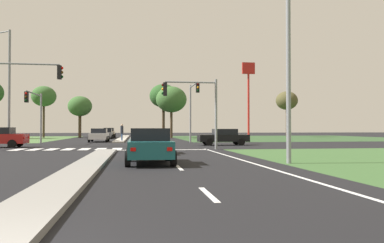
% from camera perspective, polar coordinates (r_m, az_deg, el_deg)
% --- Properties ---
extents(ground_plane, '(200.00, 200.00, 0.00)m').
position_cam_1_polar(ground_plane, '(33.89, -11.49, -3.56)').
color(ground_plane, black).
extents(grass_verge_far_right, '(35.00, 35.00, 0.01)m').
position_cam_1_polar(grass_verge_far_right, '(62.94, 13.75, -2.37)').
color(grass_verge_far_right, '#2D4C28').
rests_on(grass_verge_far_right, ground).
extents(median_island_near, '(1.20, 22.00, 0.14)m').
position_cam_1_polar(median_island_near, '(14.99, -15.52, -6.48)').
color(median_island_near, gray).
rests_on(median_island_near, ground).
extents(median_island_far, '(1.20, 36.00, 0.14)m').
position_cam_1_polar(median_island_far, '(58.86, -10.14, -2.41)').
color(median_island_far, '#ADA89E').
rests_on(median_island_far, ground).
extents(lane_dash_near, '(0.14, 2.00, 0.01)m').
position_cam_1_polar(lane_dash_near, '(8.88, 2.48, -10.75)').
color(lane_dash_near, silver).
rests_on(lane_dash_near, ground).
extents(lane_dash_second, '(0.14, 2.00, 0.01)m').
position_cam_1_polar(lane_dash_second, '(14.77, -1.92, -6.86)').
color(lane_dash_second, silver).
rests_on(lane_dash_second, ground).
extents(lane_dash_third, '(0.14, 2.00, 0.01)m').
position_cam_1_polar(lane_dash_third, '(20.72, -3.78, -5.18)').
color(lane_dash_third, silver).
rests_on(lane_dash_third, ground).
extents(lane_dash_fourth, '(0.14, 2.00, 0.01)m').
position_cam_1_polar(lane_dash_fourth, '(26.69, -4.80, -4.25)').
color(lane_dash_fourth, silver).
rests_on(lane_dash_fourth, ground).
extents(edge_line_right, '(0.14, 24.00, 0.01)m').
position_cam_1_polar(edge_line_right, '(16.65, 9.21, -6.19)').
color(edge_line_right, silver).
rests_on(edge_line_right, ground).
extents(stop_bar_near, '(6.40, 0.50, 0.01)m').
position_cam_1_polar(stop_bar_near, '(26.92, -4.19, -4.22)').
color(stop_bar_near, silver).
rests_on(stop_bar_near, ground).
extents(crosswalk_bar_near, '(0.70, 2.80, 0.01)m').
position_cam_1_polar(crosswalk_bar_near, '(29.82, -24.46, -3.82)').
color(crosswalk_bar_near, silver).
rests_on(crosswalk_bar_near, ground).
extents(crosswalk_bar_second, '(0.70, 2.80, 0.01)m').
position_cam_1_polar(crosswalk_bar_second, '(29.52, -22.31, -3.87)').
color(crosswalk_bar_second, silver).
rests_on(crosswalk_bar_second, ground).
extents(crosswalk_bar_third, '(0.70, 2.80, 0.01)m').
position_cam_1_polar(crosswalk_bar_third, '(29.26, -20.12, -3.91)').
color(crosswalk_bar_third, silver).
rests_on(crosswalk_bar_third, ground).
extents(crosswalk_bar_fourth, '(0.70, 2.80, 0.01)m').
position_cam_1_polar(crosswalk_bar_fourth, '(29.05, -17.89, -3.94)').
color(crosswalk_bar_fourth, silver).
rests_on(crosswalk_bar_fourth, ground).
extents(crosswalk_bar_fifth, '(0.70, 2.80, 0.01)m').
position_cam_1_polar(crosswalk_bar_fifth, '(28.88, -15.63, -3.97)').
color(crosswalk_bar_fifth, silver).
rests_on(crosswalk_bar_fifth, ground).
extents(crosswalk_bar_sixth, '(0.70, 2.80, 0.01)m').
position_cam_1_polar(crosswalk_bar_sixth, '(28.76, -13.36, -3.99)').
color(crosswalk_bar_sixth, silver).
rests_on(crosswalk_bar_sixth, ground).
extents(crosswalk_bar_seventh, '(0.70, 2.80, 0.01)m').
position_cam_1_polar(crosswalk_bar_seventh, '(28.68, -11.06, -4.01)').
color(crosswalk_bar_seventh, silver).
rests_on(crosswalk_bar_seventh, ground).
extents(car_white_near, '(2.06, 4.59, 1.50)m').
position_cam_1_polar(car_white_near, '(44.04, -13.61, -1.96)').
color(car_white_near, silver).
rests_on(car_white_near, ground).
extents(car_teal_second, '(2.01, 4.18, 1.51)m').
position_cam_1_polar(car_teal_second, '(16.51, -6.31, -3.57)').
color(car_teal_second, '#19565B').
rests_on(car_teal_second, ground).
extents(car_grey_third, '(1.96, 4.36, 1.47)m').
position_cam_1_polar(car_grey_third, '(57.88, -12.59, -1.75)').
color(car_grey_third, slate).
rests_on(car_grey_third, ground).
extents(car_beige_fourth, '(1.99, 4.25, 1.60)m').
position_cam_1_polar(car_beige_fourth, '(63.17, -12.23, -1.64)').
color(car_beige_fourth, '#BCAD8E').
rests_on(car_beige_fourth, ground).
extents(car_silver_sixth, '(2.03, 4.63, 1.47)m').
position_cam_1_polar(car_silver_sixth, '(23.43, -6.93, -2.85)').
color(car_silver_sixth, '#B7B7BC').
rests_on(car_silver_sixth, ground).
extents(car_black_eighth, '(4.51, 1.95, 1.46)m').
position_cam_1_polar(car_black_eighth, '(34.54, 4.70, -2.28)').
color(car_black_eighth, black).
rests_on(car_black_eighth, ground).
extents(traffic_signal_near_left, '(4.63, 0.32, 6.12)m').
position_cam_1_polar(traffic_signal_near_left, '(28.45, -24.43, 4.46)').
color(traffic_signal_near_left, gray).
rests_on(traffic_signal_near_left, ground).
extents(traffic_signal_near_right, '(4.04, 0.32, 5.07)m').
position_cam_1_polar(traffic_signal_near_right, '(27.61, 0.52, 3.07)').
color(traffic_signal_near_right, gray).
rests_on(traffic_signal_near_right, ground).
extents(traffic_signal_far_right, '(0.32, 5.22, 6.12)m').
position_cam_1_polar(traffic_signal_far_right, '(39.11, 0.13, 2.96)').
color(traffic_signal_far_right, gray).
rests_on(traffic_signal_far_right, ground).
extents(traffic_signal_far_left, '(0.32, 5.57, 5.02)m').
position_cam_1_polar(traffic_signal_far_left, '(39.45, -22.20, 1.99)').
color(traffic_signal_far_left, gray).
rests_on(traffic_signal_far_left, ground).
extents(street_lamp_near, '(0.56, 2.00, 8.22)m').
position_cam_1_polar(street_lamp_near, '(17.48, 13.87, 9.27)').
color(street_lamp_near, gray).
rests_on(street_lamp_near, ground).
extents(street_lamp_second, '(2.21, 1.58, 9.58)m').
position_cam_1_polar(street_lamp_second, '(35.00, -25.69, 5.40)').
color(street_lamp_second, gray).
rests_on(street_lamp_second, ground).
extents(pedestrian_at_median, '(0.34, 0.34, 1.88)m').
position_cam_1_polar(pedestrian_at_median, '(44.07, -10.36, -1.30)').
color(pedestrian_at_median, '#335184').
rests_on(pedestrian_at_median, median_island_far).
extents(fastfood_pole_sign, '(1.80, 0.40, 10.75)m').
position_cam_1_polar(fastfood_pole_sign, '(54.68, 8.37, 5.69)').
color(fastfood_pole_sign, red).
rests_on(fastfood_pole_sign, ground).
extents(treeline_third, '(3.92, 3.92, 8.43)m').
position_cam_1_polar(treeline_third, '(67.23, -21.13, 3.47)').
color(treeline_third, '#423323').
rests_on(treeline_third, ground).
extents(treeline_fourth, '(3.82, 3.82, 6.72)m').
position_cam_1_polar(treeline_fourth, '(64.62, -16.29, 2.15)').
color(treeline_fourth, '#423323').
rests_on(treeline_fourth, ground).
extents(treeline_fifth, '(4.50, 4.50, 8.71)m').
position_cam_1_polar(treeline_fifth, '(62.54, -4.26, 3.77)').
color(treeline_fifth, '#423323').
rests_on(treeline_fifth, ground).
extents(treeline_sixth, '(4.77, 4.77, 8.05)m').
position_cam_1_polar(treeline_sixth, '(59.89, -3.08, 3.27)').
color(treeline_sixth, '#423323').
rests_on(treeline_sixth, ground).
extents(treeline_seventh, '(3.85, 3.85, 8.09)m').
position_cam_1_polar(treeline_seventh, '(70.24, 13.88, 2.99)').
color(treeline_seventh, '#423323').
rests_on(treeline_seventh, ground).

